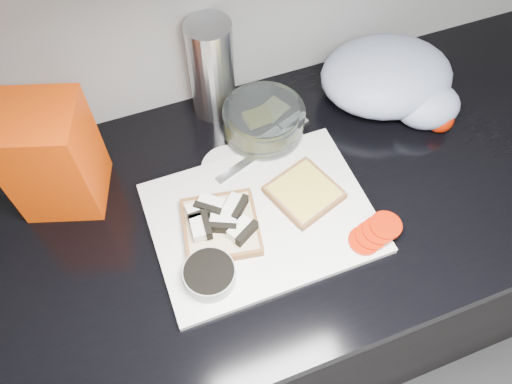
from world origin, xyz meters
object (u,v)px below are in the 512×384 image
glass_bowl (264,122)px  steel_canister (212,70)px  bread_bag (52,157)px  cutting_board (262,218)px

glass_bowl → steel_canister: (-0.07, 0.11, 0.07)m
bread_bag → cutting_board: bearing=-12.1°
cutting_board → bread_bag: 0.39m
cutting_board → glass_bowl: glass_bowl is taller
steel_canister → glass_bowl: bearing=-56.2°
cutting_board → steel_canister: bearing=88.6°
cutting_board → glass_bowl: size_ratio=2.41×
glass_bowl → bread_bag: bread_bag is taller
cutting_board → glass_bowl: 0.21m
bread_bag → steel_canister: (0.33, 0.11, -0.00)m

